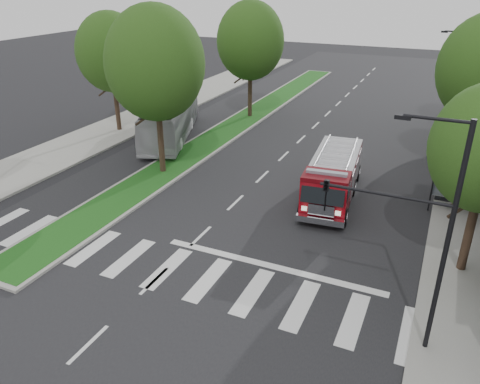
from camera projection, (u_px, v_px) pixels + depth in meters
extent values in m
plane|color=black|center=(201.00, 236.00, 22.59)|extent=(140.00, 140.00, 0.00)
cube|color=gray|center=(98.00, 136.00, 36.23)|extent=(5.00, 80.00, 0.15)
cube|color=gray|center=(240.00, 122.00, 39.67)|extent=(3.00, 50.00, 0.14)
cube|color=#144513|center=(240.00, 122.00, 39.63)|extent=(2.60, 49.50, 0.02)
cylinder|color=black|center=(432.00, 189.00, 24.52)|extent=(0.08, 0.08, 2.50)
cylinder|color=black|center=(433.00, 181.00, 25.51)|extent=(0.08, 0.08, 2.50)
cube|color=black|center=(466.00, 166.00, 23.94)|extent=(3.20, 1.60, 0.12)
cube|color=#8C99A5|center=(461.00, 184.00, 25.05)|extent=(2.80, 0.04, 1.80)
cube|color=black|center=(458.00, 201.00, 24.79)|extent=(2.40, 0.40, 0.08)
cylinder|color=black|center=(469.00, 233.00, 19.17)|extent=(0.36, 0.36, 3.74)
cylinder|color=black|center=(471.00, 140.00, 28.94)|extent=(0.36, 0.36, 4.40)
cylinder|color=black|center=(471.00, 105.00, 37.29)|extent=(0.36, 0.36, 3.96)
cylinder|color=black|center=(161.00, 138.00, 28.81)|extent=(0.36, 0.36, 4.62)
ellipsoid|color=#1F390F|center=(155.00, 63.00, 26.90)|extent=(5.80, 5.80, 6.67)
cylinder|color=black|center=(250.00, 92.00, 40.42)|extent=(0.36, 0.36, 4.40)
ellipsoid|color=#1F390F|center=(250.00, 41.00, 38.60)|extent=(5.60, 5.60, 6.44)
cylinder|color=black|center=(117.00, 106.00, 36.84)|extent=(0.36, 0.36, 4.18)
ellipsoid|color=#1F390F|center=(111.00, 52.00, 35.11)|extent=(5.20, 5.20, 5.98)
cylinder|color=black|center=(446.00, 248.00, 14.10)|extent=(0.16, 0.16, 8.00)
cylinder|color=black|center=(437.00, 119.00, 12.78)|extent=(1.80, 0.10, 0.10)
cube|color=black|center=(403.00, 117.00, 13.14)|extent=(0.45, 0.20, 0.12)
cylinder|color=black|center=(384.00, 194.00, 14.25)|extent=(4.00, 0.10, 0.10)
imported|color=black|center=(326.00, 196.00, 15.09)|extent=(0.18, 0.22, 1.10)
cylinder|color=black|center=(461.00, 89.00, 33.50)|extent=(0.16, 0.16, 8.00)
cylinder|color=black|center=(459.00, 32.00, 32.19)|extent=(1.80, 0.10, 0.10)
cube|color=black|center=(444.00, 32.00, 32.54)|extent=(0.45, 0.20, 0.12)
cube|color=#52040A|center=(332.00, 190.00, 26.27)|extent=(3.02, 7.87, 0.23)
cube|color=maroon|center=(335.00, 170.00, 26.49)|extent=(2.84, 6.05, 1.83)
cube|color=maroon|center=(325.00, 196.00, 23.43)|extent=(2.44, 1.86, 1.92)
cube|color=#B2B2B7|center=(337.00, 154.00, 26.08)|extent=(2.84, 6.05, 0.11)
cylinder|color=#B2B2B7|center=(322.00, 149.00, 26.25)|extent=(0.62, 5.47, 0.09)
cylinder|color=#B2B2B7|center=(352.00, 153.00, 25.77)|extent=(0.62, 5.47, 0.09)
cube|color=silver|center=(320.00, 220.00, 22.89)|extent=(2.40, 0.55, 0.32)
cube|color=#8C99A5|center=(327.00, 173.00, 22.91)|extent=(2.03, 0.51, 0.16)
cylinder|color=black|center=(302.00, 211.00, 23.89)|extent=(0.42, 1.03, 1.01)
cylinder|color=black|center=(344.00, 217.00, 23.27)|extent=(0.42, 1.03, 1.01)
cylinder|color=black|center=(316.00, 182.00, 27.18)|extent=(0.42, 1.03, 1.01)
cylinder|color=black|center=(352.00, 187.00, 26.57)|extent=(0.42, 1.03, 1.01)
cylinder|color=black|center=(322.00, 169.00, 29.07)|extent=(0.42, 1.03, 1.01)
cylinder|color=black|center=(357.00, 173.00, 28.45)|extent=(0.42, 1.03, 1.01)
imported|color=#BBBBBF|center=(171.00, 118.00, 35.60)|extent=(6.49, 11.37, 3.11)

